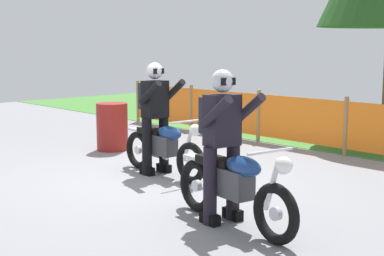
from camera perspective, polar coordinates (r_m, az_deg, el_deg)
The scene contains 7 objects.
ground at distance 8.43m, azimuth -3.53°, elevation -5.00°, with size 24.00×24.00×0.02m, color gray.
barrier_fence at distance 10.81m, azimuth 10.84°, elevation 0.81°, with size 10.20×0.08×1.05m.
motorcycle_lead at distance 8.39m, azimuth -2.93°, elevation -1.96°, with size 1.89×0.56×0.89m.
motorcycle_trailing at distance 6.05m, azimuth 4.25°, elevation -5.88°, with size 1.97×0.62×0.93m.
rider_lead at distance 8.48m, azimuth -3.81°, elevation 1.68°, with size 0.69×0.56×1.69m.
rider_trailing at distance 6.11m, azimuth 3.03°, elevation -0.94°, with size 0.72×0.60×1.69m.
oil_drum at distance 10.54m, azimuth -8.13°, elevation 0.13°, with size 0.58×0.58×0.88m, color maroon.
Camera 1 is at (6.38, -5.15, 1.95)m, focal length 52.41 mm.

